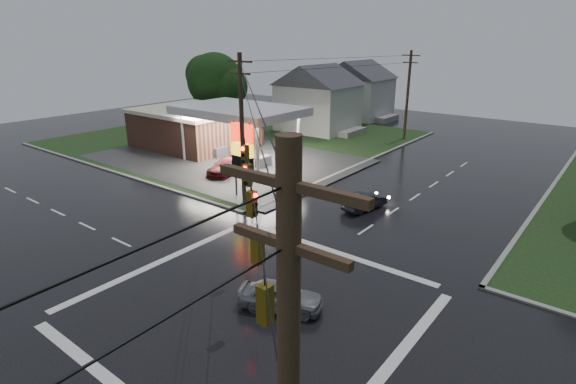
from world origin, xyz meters
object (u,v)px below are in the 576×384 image
Objects in this scene: gas_station at (201,126)px; utility_pole_n at (408,94)px; house_far at (357,89)px; car_north at (365,201)px; utility_pole_nw at (242,130)px; pylon_sign at (242,148)px; tree_nw_behind at (216,81)px; car_pump at (227,166)px; car_crossing at (281,296)px; house_near at (318,97)px.

utility_pole_n is at bearing 48.53° from gas_station.
house_far is 39.50m from car_north.
utility_pole_nw is at bearing -90.00° from utility_pole_n.
house_far reaches higher than car_north.
tree_nw_behind is at bearing 140.13° from pylon_sign.
car_pump reaches higher than car_north.
utility_pole_nw is 31.82m from tree_nw_behind.
car_north is at bearing -10.88° from car_crossing.
pylon_sign is 39.21m from house_far.
pylon_sign is at bearing -92.08° from utility_pole_n.
car_pump reaches higher than car_crossing.
pylon_sign is at bearing -39.87° from tree_nw_behind.
car_north is (23.80, -5.51, -1.93)m from gas_station.
utility_pole_nw is at bearing -32.23° from gas_station.
pylon_sign is at bearing -67.72° from house_near.
pylon_sign is 30.49m from tree_nw_behind.
utility_pole_n reaches higher than tree_nw_behind.
car_north is at bearing -59.29° from house_far.
utility_pole_n is 0.95× the size of house_near.
utility_pole_n is at bearing -7.68° from car_crossing.
utility_pole_n is 0.95× the size of house_far.
gas_station is 5.16× the size of car_pump.
car_pump is at bearing -29.30° from gas_station.
pylon_sign is 1.60× the size of car_north.
house_far is at bearing 84.07° from car_pump.
utility_pole_nw is 9.74m from car_pump.
house_far is at bearing 82.50° from gas_station.
car_crossing is at bearing -35.48° from gas_station.
car_pump is (-6.77, -23.58, -4.73)m from utility_pole_n.
tree_nw_behind reaches higher than house_near.
car_pump is (-6.77, 4.92, -4.98)m from utility_pole_nw.
gas_station is at bearing -131.47° from utility_pole_n.
gas_station is 19.38m from utility_pole_nw.
pylon_sign is 27.56m from utility_pole_n.
tree_nw_behind is 2.67× the size of car_north.
pylon_sign is 0.55× the size of utility_pole_nw.
car_crossing is 0.78× the size of car_pump.
tree_nw_behind is (-24.34, 20.49, 0.46)m from utility_pole_nw.
gas_station is at bearing 148.78° from pylon_sign.
car_crossing is at bearing -53.98° from car_pump.
gas_station is 24.51m from car_north.
pylon_sign is at bearing 34.72° from car_north.
pylon_sign is 7.71m from car_pump.
utility_pole_n is at bearing 18.21° from tree_nw_behind.
tree_nw_behind is at bearing -155.02° from house_near.
car_north is (7.63, -23.81, -4.85)m from utility_pole_n.
gas_station is 33.09m from car_crossing.
house_near is 29.22m from car_north.
gas_station is 7.00× the size of car_north.
gas_station is 28.61m from house_far.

